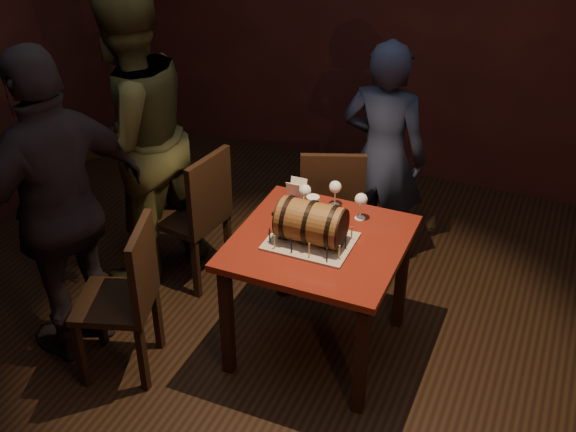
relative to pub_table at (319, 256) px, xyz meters
The scene contains 16 objects.
room_shell 0.80m from the pub_table, 129.31° to the right, with size 5.04×5.04×2.80m.
pub_table is the anchor object (origin of this frame).
cake_board 0.13m from the pub_table, 129.48° to the right, with size 0.45×0.35×0.01m, color gray.
barrel_cake 0.24m from the pub_table, 129.82° to the right, with size 0.40×0.24×0.24m.
birthday_candles 0.17m from the pub_table, 129.48° to the right, with size 0.40×0.30×0.09m.
wine_glass_left 0.39m from the pub_table, 126.36° to the left, with size 0.07×0.07×0.16m.
wine_glass_mid 0.43m from the pub_table, 97.26° to the left, with size 0.07×0.07×0.16m.
wine_glass_right 0.39m from the pub_table, 65.11° to the left, with size 0.07×0.07×0.16m.
pint_of_ale 0.27m from the pub_table, 122.25° to the left, with size 0.07×0.07×0.15m.
menu_card 0.46m from the pub_table, 129.31° to the left, with size 0.10×0.05×0.13m, color white, non-canonical shape.
chair_back 0.76m from the pub_table, 104.81° to the left, with size 0.52×0.52×0.93m.
chair_left_rear 1.00m from the pub_table, 160.95° to the left, with size 0.46×0.46×0.93m.
chair_left_front 1.04m from the pub_table, 147.52° to the right, with size 0.51×0.51×0.93m.
person_back 1.04m from the pub_table, 87.58° to the left, with size 0.56×0.37×1.55m, color #1C2238.
person_left_rear 1.43m from the pub_table, 167.77° to the left, with size 0.94×0.73×1.93m, color #3F3F1F.
person_left_front 1.40m from the pub_table, 159.14° to the right, with size 1.06×0.44×1.81m, color black.
Camera 1 is at (1.27, -2.83, 2.89)m, focal length 45.00 mm.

